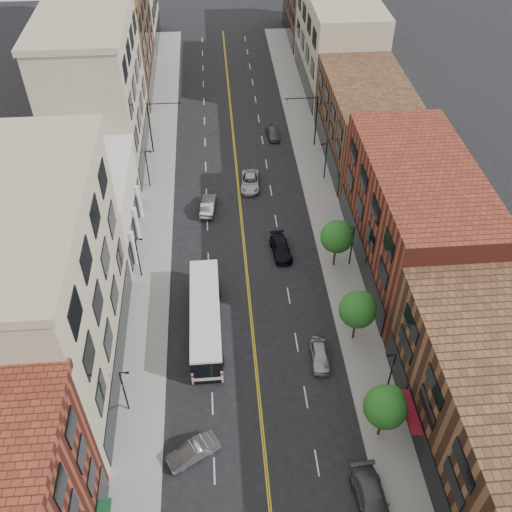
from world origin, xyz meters
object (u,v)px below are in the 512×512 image
object	(u,v)px
car_parked_far	(320,355)
car_lane_c	(273,133)
car_angle_b	(193,451)
car_lane_a	(281,249)
car_parked_mid	(372,500)
car_lane_behind	(208,205)
city_bus	(205,317)
car_lane_b	(250,182)

from	to	relation	value
car_parked_far	car_lane_c	xyz separation A→B (m)	(-0.30, 38.77, -0.04)
car_angle_b	car_lane_a	bearing A→B (deg)	129.59
car_lane_a	car_parked_far	bearing A→B (deg)	-88.19
car_parked_mid	car_lane_c	size ratio (longest dim) A/B	1.44
car_parked_mid	car_parked_far	xyz separation A→B (m)	(-1.60, 13.39, -0.10)
car_lane_behind	car_lane_a	bearing A→B (deg)	140.26
car_lane_a	car_lane_behind	bearing A→B (deg)	127.51
city_bus	car_lane_behind	size ratio (longest dim) A/B	2.77
car_parked_mid	car_lane_behind	size ratio (longest dim) A/B	1.19
city_bus	car_lane_c	world-z (taller)	city_bus
city_bus	car_lane_b	bearing A→B (deg)	75.52
city_bus	car_lane_c	size ratio (longest dim) A/B	3.35
city_bus	car_parked_mid	distance (m)	21.32
car_angle_b	car_parked_mid	bearing A→B (deg)	41.14
city_bus	car_angle_b	world-z (taller)	city_bus
car_parked_mid	car_lane_c	bearing A→B (deg)	88.29
car_angle_b	car_lane_behind	xyz separation A→B (m)	(1.79, 31.29, 0.05)
car_lane_a	car_lane_c	bearing A→B (deg)	80.65
city_bus	car_parked_far	world-z (taller)	city_bus
car_parked_mid	car_lane_a	size ratio (longest dim) A/B	1.16
car_lane_a	car_lane_b	distance (m)	12.95
city_bus	car_lane_b	xyz separation A→B (m)	(5.85, 22.97, -1.20)
car_parked_far	city_bus	bearing A→B (deg)	159.32
car_lane_b	car_lane_c	xyz separation A→B (m)	(4.00, 11.44, -0.05)
car_lane_b	car_lane_c	distance (m)	12.12
city_bus	car_parked_mid	xyz separation A→B (m)	(11.75, -17.76, -1.10)
car_angle_b	car_parked_far	xyz separation A→B (m)	(11.40, 8.44, -0.01)
city_bus	car_parked_mid	bearing A→B (deg)	-56.69
car_parked_mid	car_lane_b	world-z (taller)	car_parked_mid
car_lane_behind	car_lane_c	bearing A→B (deg)	-113.16
car_lane_c	car_lane_b	bearing A→B (deg)	-115.68
car_angle_b	car_parked_mid	xyz separation A→B (m)	(13.00, -4.96, 0.09)
city_bus	car_lane_b	size ratio (longest dim) A/B	2.56
car_parked_mid	car_parked_far	size ratio (longest dim) A/B	1.35
car_angle_b	car_parked_mid	size ratio (longest dim) A/B	0.78
car_lane_b	car_parked_mid	bearing A→B (deg)	-76.68
car_lane_a	car_lane_c	xyz separation A→B (m)	(1.59, 24.16, -0.04)
car_angle_b	car_lane_a	world-z (taller)	car_angle_b
city_bus	car_parked_far	size ratio (longest dim) A/B	3.14
car_parked_far	car_lane_behind	bearing A→B (deg)	115.39
car_lane_b	car_lane_c	world-z (taller)	car_lane_b
car_lane_behind	car_lane_b	world-z (taller)	car_lane_behind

